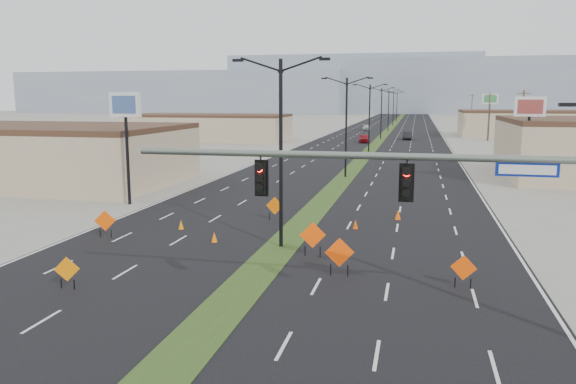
% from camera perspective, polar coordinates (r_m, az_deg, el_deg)
% --- Properties ---
extents(ground, '(600.00, 600.00, 0.00)m').
position_cam_1_polar(ground, '(19.82, -9.17, -14.41)').
color(ground, gray).
rests_on(ground, ground).
extents(road_surface, '(25.00, 400.00, 0.02)m').
position_cam_1_polar(road_surface, '(117.22, 9.51, 5.47)').
color(road_surface, black).
rests_on(road_surface, ground).
extents(median_strip, '(2.00, 400.00, 0.04)m').
position_cam_1_polar(median_strip, '(117.22, 9.51, 5.47)').
color(median_strip, '#294117').
rests_on(median_strip, ground).
extents(building_sw_far, '(30.00, 14.00, 4.50)m').
position_cam_1_polar(building_sw_far, '(109.10, -8.09, 6.40)').
color(building_sw_far, tan).
rests_on(building_sw_far, ground).
extents(building_se_far, '(44.00, 16.00, 5.00)m').
position_cam_1_polar(building_se_far, '(130.60, 26.80, 6.09)').
color(building_se_far, tan).
rests_on(building_se_far, ground).
extents(mesa_west, '(180.00, 50.00, 22.00)m').
position_cam_1_polar(mesa_west, '(322.78, -10.42, 9.90)').
color(mesa_west, '#818EA1').
rests_on(mesa_west, ground).
extents(mesa_center, '(220.00, 50.00, 28.00)m').
position_cam_1_polar(mesa_center, '(318.52, 19.16, 10.08)').
color(mesa_center, '#818EA1').
rests_on(mesa_center, ground).
extents(mesa_backdrop, '(140.00, 50.00, 32.00)m').
position_cam_1_polar(mesa_backdrop, '(338.86, 6.76, 10.81)').
color(mesa_backdrop, '#818EA1').
rests_on(mesa_backdrop, ground).
extents(signal_mast, '(16.30, 0.60, 8.00)m').
position_cam_1_polar(signal_mast, '(19.08, 17.47, -0.60)').
color(signal_mast, slate).
rests_on(signal_mast, ground).
extents(streetlight_0, '(5.15, 0.24, 10.02)m').
position_cam_1_polar(streetlight_0, '(29.69, -0.73, 4.53)').
color(streetlight_0, black).
rests_on(streetlight_0, ground).
extents(streetlight_1, '(5.15, 0.24, 10.02)m').
position_cam_1_polar(streetlight_1, '(57.23, 5.94, 6.88)').
color(streetlight_1, black).
rests_on(streetlight_1, ground).
extents(streetlight_2, '(5.15, 0.24, 10.02)m').
position_cam_1_polar(streetlight_2, '(85.07, 8.27, 7.68)').
color(streetlight_2, black).
rests_on(streetlight_2, ground).
extents(streetlight_3, '(5.15, 0.24, 10.02)m').
position_cam_1_polar(streetlight_3, '(112.99, 9.46, 8.08)').
color(streetlight_3, black).
rests_on(streetlight_3, ground).
extents(streetlight_4, '(5.15, 0.24, 10.02)m').
position_cam_1_polar(streetlight_4, '(140.94, 10.17, 8.32)').
color(streetlight_4, black).
rests_on(streetlight_4, ground).
extents(streetlight_5, '(5.15, 0.24, 10.02)m').
position_cam_1_polar(streetlight_5, '(168.91, 10.65, 8.48)').
color(streetlight_5, black).
rests_on(streetlight_5, ground).
extents(streetlight_6, '(5.15, 0.24, 10.02)m').
position_cam_1_polar(streetlight_6, '(196.88, 11.00, 8.59)').
color(streetlight_6, black).
rests_on(streetlight_6, ground).
extents(utility_pole_1, '(1.60, 0.20, 9.00)m').
position_cam_1_polar(utility_pole_1, '(77.91, 22.66, 6.34)').
color(utility_pole_1, '#4C3823').
rests_on(utility_pole_1, ground).
extents(utility_pole_2, '(1.60, 0.20, 9.00)m').
position_cam_1_polar(utility_pole_2, '(112.55, 19.71, 7.27)').
color(utility_pole_2, '#4C3823').
rests_on(utility_pole_2, ground).
extents(utility_pole_3, '(1.60, 0.20, 9.00)m').
position_cam_1_polar(utility_pole_3, '(147.36, 18.14, 7.76)').
color(utility_pole_3, '#4C3823').
rests_on(utility_pole_3, ground).
extents(car_left, '(2.29, 4.65, 1.52)m').
position_cam_1_polar(car_left, '(103.41, 7.72, 5.42)').
color(car_left, maroon).
rests_on(car_left, ground).
extents(car_mid, '(1.72, 4.77, 1.56)m').
position_cam_1_polar(car_mid, '(112.31, 12.04, 5.63)').
color(car_mid, black).
rests_on(car_mid, ground).
extents(car_far, '(2.53, 4.96, 1.38)m').
position_cam_1_polar(car_far, '(142.33, 7.98, 6.48)').
color(car_far, '#ACB2B6').
rests_on(car_far, ground).
extents(construction_sign_0, '(1.12, 0.53, 1.61)m').
position_cam_1_polar(construction_sign_0, '(34.14, -18.09, -2.88)').
color(construction_sign_0, '#EA4C04').
rests_on(construction_sign_0, ground).
extents(construction_sign_1, '(1.01, 0.39, 1.41)m').
position_cam_1_polar(construction_sign_1, '(25.62, -21.55, -7.43)').
color(construction_sign_1, orange).
rests_on(construction_sign_1, ground).
extents(construction_sign_2, '(1.19, 0.16, 1.58)m').
position_cam_1_polar(construction_sign_2, '(37.02, -1.37, -1.49)').
color(construction_sign_2, '#DF5B04').
rests_on(construction_sign_2, ground).
extents(construction_sign_3, '(1.30, 0.44, 1.79)m').
position_cam_1_polar(construction_sign_3, '(28.64, 2.53, -4.51)').
color(construction_sign_3, '#FF4A05').
rests_on(construction_sign_3, ground).
extents(construction_sign_4, '(1.30, 0.42, 1.79)m').
position_cam_1_polar(construction_sign_4, '(25.58, 5.25, -6.26)').
color(construction_sign_4, '#FF4805').
rests_on(construction_sign_4, ground).
extents(construction_sign_5, '(1.08, 0.24, 1.46)m').
position_cam_1_polar(construction_sign_5, '(25.10, 17.40, -7.48)').
color(construction_sign_5, '#FF4B05').
rests_on(construction_sign_5, ground).
extents(cone_0, '(0.46, 0.46, 0.58)m').
position_cam_1_polar(cone_0, '(31.81, -7.50, -4.58)').
color(cone_0, '#FF6C05').
rests_on(cone_0, ground).
extents(cone_1, '(0.39, 0.39, 0.58)m').
position_cam_1_polar(cone_1, '(34.98, 6.86, -3.28)').
color(cone_1, '#E04904').
rests_on(cone_1, ground).
extents(cone_2, '(0.46, 0.46, 0.67)m').
position_cam_1_polar(cone_2, '(38.04, 11.10, -2.28)').
color(cone_2, '#FC5505').
rests_on(cone_2, ground).
extents(cone_3, '(0.38, 0.38, 0.59)m').
position_cam_1_polar(cone_3, '(35.23, -10.82, -3.28)').
color(cone_3, orange).
rests_on(cone_3, ground).
extents(pole_sign_west, '(2.76, 0.96, 8.45)m').
position_cam_1_polar(pole_sign_west, '(43.78, -16.19, 7.61)').
color(pole_sign_west, black).
rests_on(pole_sign_west, ground).
extents(pole_sign_east_near, '(2.67, 0.50, 8.14)m').
position_cam_1_polar(pole_sign_east_near, '(55.21, 23.33, 7.25)').
color(pole_sign_east_near, black).
rests_on(pole_sign_east_near, ground).
extents(pole_sign_east_far, '(2.89, 0.47, 8.82)m').
position_cam_1_polar(pole_sign_east_far, '(114.36, 19.83, 8.54)').
color(pole_sign_east_far, black).
rests_on(pole_sign_east_far, ground).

